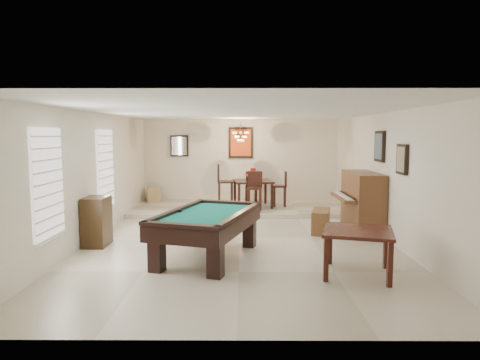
{
  "coord_description": "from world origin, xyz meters",
  "views": [
    {
      "loc": [
        0.06,
        -8.77,
        2.14
      ],
      "look_at": [
        0.0,
        0.6,
        1.15
      ],
      "focal_mm": 32.0,
      "sensor_mm": 36.0,
      "label": 1
    }
  ],
  "objects_px": {
    "upright_piano": "(355,202)",
    "chandelier": "(241,133)",
    "piano_bench": "(321,221)",
    "corner_bench": "(154,194)",
    "dining_chair_south": "(255,191)",
    "apothecary_chest": "(97,221)",
    "dining_chair_east": "(280,189)",
    "flower_vase": "(253,172)",
    "dining_chair_west": "(225,185)",
    "square_table": "(357,252)",
    "dining_chair_north": "(251,187)",
    "dining_table": "(253,191)",
    "pool_table": "(208,236)"
  },
  "relations": [
    {
      "from": "upright_piano",
      "to": "chandelier",
      "type": "bearing_deg",
      "value": 133.48
    },
    {
      "from": "piano_bench",
      "to": "chandelier",
      "type": "bearing_deg",
      "value": 123.58
    },
    {
      "from": "corner_bench",
      "to": "dining_chair_south",
      "type": "bearing_deg",
      "value": -27.86
    },
    {
      "from": "apothecary_chest",
      "to": "dining_chair_east",
      "type": "bearing_deg",
      "value": 44.95
    },
    {
      "from": "chandelier",
      "to": "flower_vase",
      "type": "bearing_deg",
      "value": 0.95
    },
    {
      "from": "apothecary_chest",
      "to": "dining_chair_west",
      "type": "height_order",
      "value": "dining_chair_west"
    },
    {
      "from": "corner_bench",
      "to": "dining_chair_east",
      "type": "bearing_deg",
      "value": -13.09
    },
    {
      "from": "apothecary_chest",
      "to": "square_table",
      "type": "bearing_deg",
      "value": -20.47
    },
    {
      "from": "dining_chair_south",
      "to": "dining_chair_north",
      "type": "height_order",
      "value": "dining_chair_south"
    },
    {
      "from": "piano_bench",
      "to": "dining_chair_south",
      "type": "distance_m",
      "value": 2.46
    },
    {
      "from": "piano_bench",
      "to": "dining_table",
      "type": "relative_size",
      "value": 0.86
    },
    {
      "from": "dining_chair_south",
      "to": "dining_chair_east",
      "type": "relative_size",
      "value": 1.05
    },
    {
      "from": "square_table",
      "to": "dining_chair_east",
      "type": "distance_m",
      "value": 5.63
    },
    {
      "from": "upright_piano",
      "to": "dining_chair_south",
      "type": "height_order",
      "value": "upright_piano"
    },
    {
      "from": "dining_chair_south",
      "to": "corner_bench",
      "type": "xyz_separation_m",
      "value": [
        -3.02,
        1.59,
        -0.3
      ]
    },
    {
      "from": "flower_vase",
      "to": "dining_chair_north",
      "type": "bearing_deg",
      "value": 92.62
    },
    {
      "from": "pool_table",
      "to": "dining_chair_west",
      "type": "xyz_separation_m",
      "value": [
        0.12,
        4.74,
        0.33
      ]
    },
    {
      "from": "dining_chair_west",
      "to": "dining_table",
      "type": "bearing_deg",
      "value": -98.37
    },
    {
      "from": "pool_table",
      "to": "piano_bench",
      "type": "relative_size",
      "value": 2.62
    },
    {
      "from": "flower_vase",
      "to": "chandelier",
      "type": "height_order",
      "value": "chandelier"
    },
    {
      "from": "flower_vase",
      "to": "dining_chair_north",
      "type": "xyz_separation_m",
      "value": [
        -0.03,
        0.71,
        -0.51
      ]
    },
    {
      "from": "flower_vase",
      "to": "corner_bench",
      "type": "xyz_separation_m",
      "value": [
        -2.99,
        0.88,
        -0.76
      ]
    },
    {
      "from": "dining_chair_east",
      "to": "corner_bench",
      "type": "bearing_deg",
      "value": -101.19
    },
    {
      "from": "piano_bench",
      "to": "corner_bench",
      "type": "relative_size",
      "value": 1.84
    },
    {
      "from": "upright_piano",
      "to": "flower_vase",
      "type": "bearing_deg",
      "value": 129.24
    },
    {
      "from": "pool_table",
      "to": "dining_chair_south",
      "type": "xyz_separation_m",
      "value": [
        0.92,
        3.97,
        0.25
      ]
    },
    {
      "from": "flower_vase",
      "to": "dining_chair_north",
      "type": "relative_size",
      "value": 0.25
    },
    {
      "from": "dining_chair_south",
      "to": "dining_chair_north",
      "type": "xyz_separation_m",
      "value": [
        -0.06,
        1.43,
        -0.05
      ]
    },
    {
      "from": "dining_chair_east",
      "to": "apothecary_chest",
      "type": "bearing_deg",
      "value": -43.14
    },
    {
      "from": "dining_chair_east",
      "to": "corner_bench",
      "type": "relative_size",
      "value": 2.04
    },
    {
      "from": "dining_chair_north",
      "to": "piano_bench",
      "type": "bearing_deg",
      "value": 108.45
    },
    {
      "from": "piano_bench",
      "to": "dining_chair_north",
      "type": "relative_size",
      "value": 0.94
    },
    {
      "from": "upright_piano",
      "to": "corner_bench",
      "type": "distance_m",
      "value": 6.29
    },
    {
      "from": "corner_bench",
      "to": "square_table",
      "type": "bearing_deg",
      "value": -55.32
    },
    {
      "from": "pool_table",
      "to": "corner_bench",
      "type": "bearing_deg",
      "value": 127.35
    },
    {
      "from": "pool_table",
      "to": "chandelier",
      "type": "distance_m",
      "value": 5.05
    },
    {
      "from": "dining_chair_west",
      "to": "apothecary_chest",
      "type": "bearing_deg",
      "value": 144.27
    },
    {
      "from": "square_table",
      "to": "corner_bench",
      "type": "distance_m",
      "value": 7.84
    },
    {
      "from": "upright_piano",
      "to": "dining_chair_north",
      "type": "xyz_separation_m",
      "value": [
        -2.22,
        3.39,
        -0.07
      ]
    },
    {
      "from": "pool_table",
      "to": "dining_chair_west",
      "type": "relative_size",
      "value": 1.96
    },
    {
      "from": "upright_piano",
      "to": "square_table",
      "type": "bearing_deg",
      "value": -103.84
    },
    {
      "from": "flower_vase",
      "to": "chandelier",
      "type": "relative_size",
      "value": 0.41
    },
    {
      "from": "chandelier",
      "to": "dining_chair_west",
      "type": "bearing_deg",
      "value": 172.85
    },
    {
      "from": "dining_table",
      "to": "pool_table",
      "type": "bearing_deg",
      "value": -100.83
    },
    {
      "from": "corner_bench",
      "to": "piano_bench",
      "type": "bearing_deg",
      "value": -38.88
    },
    {
      "from": "corner_bench",
      "to": "chandelier",
      "type": "height_order",
      "value": "chandelier"
    },
    {
      "from": "dining_table",
      "to": "corner_bench",
      "type": "relative_size",
      "value": 2.13
    },
    {
      "from": "apothecary_chest",
      "to": "dining_chair_south",
      "type": "bearing_deg",
      "value": 45.0
    },
    {
      "from": "apothecary_chest",
      "to": "flower_vase",
      "type": "distance_m",
      "value": 5.0
    },
    {
      "from": "pool_table",
      "to": "piano_bench",
      "type": "xyz_separation_m",
      "value": [
        2.33,
        2.0,
        -0.14
      ]
    }
  ]
}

